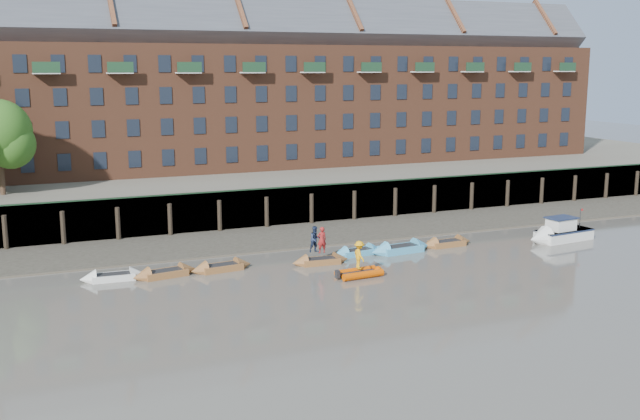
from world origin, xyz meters
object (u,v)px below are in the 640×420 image
person_rower_a (322,240)px  rowboat_4 (358,252)px  motor_launch (555,234)px  person_rower_b (315,239)px  rowboat_6 (447,243)px  rowboat_5 (401,249)px  rowboat_3 (321,261)px  rib_tender (361,273)px  rowboat_2 (221,267)px  person_rib_crew (359,255)px  rowboat_0 (113,277)px  rowboat_1 (165,273)px

person_rower_a → rowboat_4: bearing=-158.3°
motor_launch → rowboat_4: bearing=-14.1°
person_rower_b → rowboat_6: bearing=-0.7°
rowboat_5 → rowboat_6: 4.10m
rowboat_3 → rib_tender: (1.22, -3.80, 0.03)m
rowboat_6 → person_rower_a: (-10.58, -1.14, 1.46)m
rowboat_2 → rowboat_5: 13.24m
rowboat_5 → rowboat_6: (4.08, 0.35, -0.04)m
person_rib_crew → rowboat_0: bearing=71.8°
rowboat_1 → rib_tender: bearing=-32.2°
rowboat_0 → rowboat_5: (20.10, -0.59, 0.04)m
rowboat_1 → rib_tender: (11.58, -4.69, 0.02)m
motor_launch → person_rib_crew: person_rib_crew is taller
motor_launch → person_rower_a: person_rower_a is taller
rowboat_2 → person_rib_crew: (7.79, -4.67, 1.19)m
rowboat_6 → person_rib_crew: (-9.54, -4.86, 1.19)m
rowboat_1 → rowboat_6: 21.02m
rowboat_0 → rib_tender: bearing=-16.1°
rowboat_5 → person_rower_a: 6.70m
rowboat_5 → motor_launch: 12.61m
rowboat_6 → motor_launch: size_ratio=0.71×
rowboat_0 → rowboat_2: 6.87m
rowboat_0 → person_rower_a: person_rower_a is taller
rowboat_1 → motor_launch: size_ratio=0.75×
person_rower_b → rib_tender: bearing=-75.1°
rib_tender → person_rower_b: 4.58m
rowboat_4 → rib_tender: rowboat_4 is taller
motor_launch → rowboat_2: bearing=-10.5°
rib_tender → person_rib_crew: bearing=144.5°
rowboat_1 → rowboat_5: size_ratio=0.88×
rowboat_4 → motor_launch: size_ratio=0.70×
rowboat_4 → rowboat_0: bearing=172.3°
rowboat_4 → rowboat_6: bearing=-8.6°
rowboat_2 → person_rib_crew: 9.16m
motor_launch → person_rower_b: bearing=-9.8°
rowboat_3 → rowboat_4: size_ratio=0.98×
rowboat_5 → person_rib_crew: bearing=-145.5°
rowboat_0 → rowboat_6: 24.19m
rowboat_4 → rib_tender: size_ratio=1.31×
rowboat_2 → person_rower_a: bearing=-14.9°
rowboat_3 → person_rib_crew: bearing=-69.6°
rowboat_6 → motor_launch: motor_launch is taller
person_rower_b → person_rib_crew: (1.39, -4.02, -0.27)m
rowboat_1 → person_rower_a: bearing=-15.1°
person_rower_a → person_rower_b: 0.46m
rowboat_6 → person_rib_crew: person_rib_crew is taller
person_rib_crew → motor_launch: bearing=-79.6°
person_rower_a → person_rib_crew: 3.87m
rowboat_5 → person_rower_b: person_rower_b is taller
rowboat_4 → rowboat_1: bearing=174.2°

